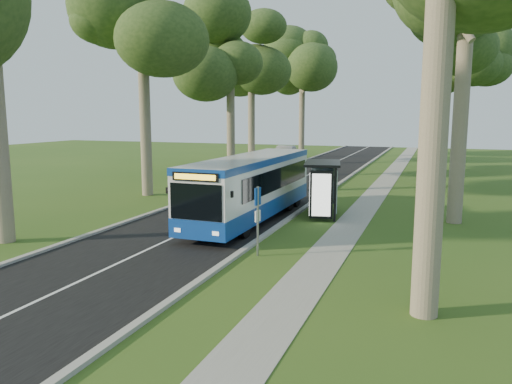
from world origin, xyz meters
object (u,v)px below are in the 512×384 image
bus (251,187)px  bus_stop_sign (258,213)px  car_white (264,159)px  car_silver (285,154)px  litter_bin (322,201)px  bus_shelter (323,179)px

bus → bus_stop_sign: size_ratio=4.55×
car_white → car_silver: 6.03m
bus_stop_sign → litter_bin: (0.18, 9.63, -1.13)m
litter_bin → car_white: car_white is taller
bus → car_white: (-7.37, 23.15, -0.82)m
bus_stop_sign → litter_bin: bus_stop_sign is taller
litter_bin → car_silver: 27.18m
bus_shelter → car_white: size_ratio=0.77×
bus_stop_sign → car_silver: (-9.57, 34.99, -0.75)m
bus → car_silver: bus is taller
car_silver → bus_stop_sign: bearing=-79.0°
litter_bin → bus_shelter: bearing=-76.0°
bus_shelter → litter_bin: (-0.54, 2.17, -1.47)m
bus_stop_sign → car_white: 30.60m
litter_bin → car_white: 21.77m
bus_stop_sign → litter_bin: size_ratio=2.86×
litter_bin → car_silver: size_ratio=0.18×
bus → car_silver: bearing=104.5°
bus_shelter → car_white: (-10.53, 21.51, -1.16)m
bus → car_white: bus is taller
bus_stop_sign → bus_shelter: bearing=98.9°
litter_bin → bus: bearing=-124.5°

